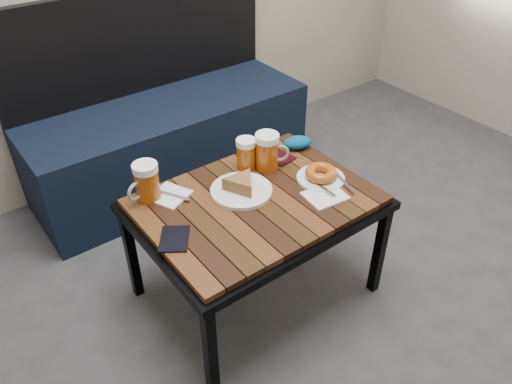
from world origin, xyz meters
TOP-DOWN VIEW (x-y plane):
  - bench at (0.11, 1.76)m, footprint 1.40×0.50m
  - cafe_table at (-0.02, 0.85)m, footprint 0.84×0.62m
  - beer_mug_left at (-0.32, 1.08)m, footprint 0.14×0.10m
  - beer_mug_centre at (0.07, 1.03)m, footprint 0.12×0.09m
  - beer_mug_right at (0.14, 0.98)m, footprint 0.14×0.12m
  - plate_pie at (-0.04, 0.91)m, footprint 0.22×0.22m
  - plate_bagel at (0.24, 0.79)m, footprint 0.18×0.23m
  - napkin_left at (-0.26, 1.04)m, footprint 0.16×0.16m
  - napkin_right at (0.18, 0.70)m, footprint 0.15×0.13m
  - passport_navy at (-0.36, 0.83)m, footprint 0.15×0.15m
  - passport_burgundy at (0.22, 1.01)m, footprint 0.10×0.13m
  - knit_pouch at (0.32, 1.02)m, footprint 0.14×0.11m

SIDE VIEW (x-z plane):
  - bench at x=0.11m, z-range -0.20..0.75m
  - cafe_table at x=-0.02m, z-range 0.19..0.66m
  - passport_burgundy at x=0.22m, z-range 0.47..0.48m
  - passport_navy at x=-0.36m, z-range 0.47..0.48m
  - napkin_right at x=0.18m, z-range 0.47..0.48m
  - napkin_left at x=-0.26m, z-range 0.47..0.48m
  - plate_bagel at x=0.24m, z-range 0.47..0.52m
  - plate_pie at x=-0.04m, z-range 0.47..0.53m
  - knit_pouch at x=0.32m, z-range 0.47..0.52m
  - beer_mug_centre at x=0.07m, z-range 0.47..0.60m
  - beer_mug_left at x=-0.32m, z-range 0.47..0.61m
  - beer_mug_right at x=0.14m, z-range 0.47..0.62m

